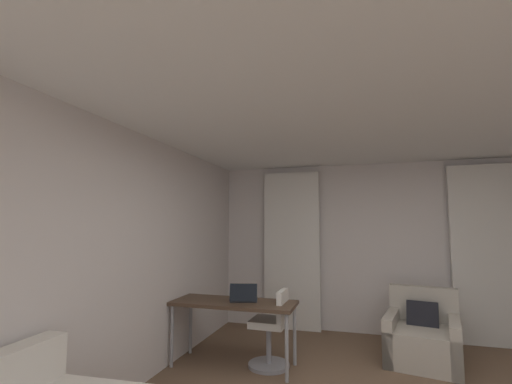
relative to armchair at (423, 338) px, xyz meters
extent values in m
cube|color=silver|center=(-0.39, 0.98, 1.02)|extent=(5.12, 0.06, 2.60)
cube|color=silver|center=(-2.92, -2.05, 1.02)|extent=(0.06, 6.12, 2.60)
cube|color=white|center=(-0.39, -2.05, 2.35)|extent=(5.12, 6.12, 0.06)
cube|color=silver|center=(-1.76, 0.85, 0.97)|extent=(0.90, 0.06, 2.50)
cube|color=silver|center=(0.99, 0.85, 0.97)|extent=(0.90, 0.06, 2.50)
cube|color=#B2A899|center=(-0.01, -0.04, -0.07)|extent=(0.97, 1.01, 0.41)
cube|color=#B2A899|center=(0.07, 0.31, 0.35)|extent=(0.82, 0.30, 0.43)
cube|color=#B2A899|center=(0.33, -0.11, 0.00)|extent=(0.29, 0.87, 0.55)
cube|color=#B2A899|center=(-0.35, 0.03, 0.00)|extent=(0.29, 0.87, 0.55)
cube|color=black|center=(0.02, 0.09, 0.24)|extent=(0.39, 0.27, 0.37)
cube|color=#4C3828|center=(-2.15, -0.77, 0.44)|extent=(1.46, 0.57, 0.04)
cylinder|color=#99999E|center=(-2.84, -0.54, 0.07)|extent=(0.04, 0.04, 0.70)
cylinder|color=#99999E|center=(-1.47, -0.54, 0.07)|extent=(0.04, 0.04, 0.70)
cylinder|color=#99999E|center=(-2.84, -1.01, 0.07)|extent=(0.04, 0.04, 0.70)
cylinder|color=#99999E|center=(-1.47, -1.01, 0.07)|extent=(0.04, 0.04, 0.70)
cylinder|color=gray|center=(-1.75, -0.68, -0.05)|extent=(0.06, 0.06, 0.46)
cylinder|color=gray|center=(-1.75, -0.68, -0.26)|extent=(0.48, 0.48, 0.04)
cube|color=silver|center=(-1.75, -0.68, 0.22)|extent=(0.41, 0.41, 0.08)
cube|color=silver|center=(-1.58, -0.68, 0.43)|extent=(0.07, 0.36, 0.34)
cube|color=#2D2D33|center=(-2.05, -0.71, 0.47)|extent=(0.36, 0.29, 0.02)
cube|color=black|center=(-2.02, -0.82, 0.58)|extent=(0.32, 0.13, 0.20)
camera|label=1|loc=(-0.69, -4.77, 1.36)|focal=24.52mm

